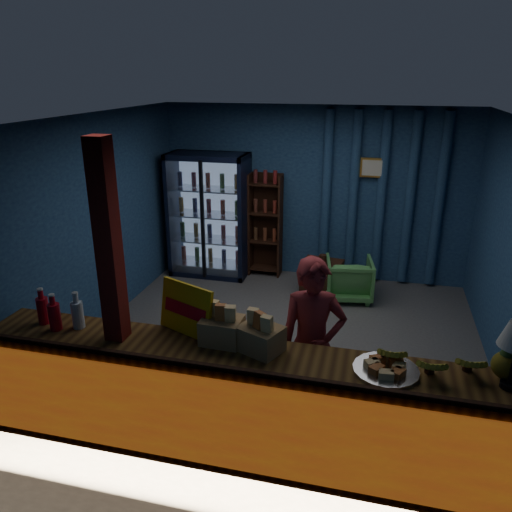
# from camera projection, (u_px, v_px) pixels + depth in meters

# --- Properties ---
(ground) EXTENTS (4.60, 4.60, 0.00)m
(ground) POSITION_uv_depth(u_px,v_px,m) (284.00, 341.00, 5.98)
(ground) COLOR #515154
(ground) RESTS_ON ground
(room_walls) EXTENTS (4.60, 4.60, 4.60)m
(room_walls) POSITION_uv_depth(u_px,v_px,m) (286.00, 214.00, 5.43)
(room_walls) COLOR navy
(room_walls) RESTS_ON ground
(counter) EXTENTS (4.40, 0.57, 0.99)m
(counter) POSITION_uv_depth(u_px,v_px,m) (240.00, 404.00, 4.08)
(counter) COLOR brown
(counter) RESTS_ON ground
(support_post) EXTENTS (0.16, 0.16, 2.60)m
(support_post) POSITION_uv_depth(u_px,v_px,m) (114.00, 299.00, 4.04)
(support_post) COLOR maroon
(support_post) RESTS_ON ground
(beverage_cooler) EXTENTS (1.20, 0.62, 1.90)m
(beverage_cooler) POSITION_uv_depth(u_px,v_px,m) (211.00, 215.00, 7.75)
(beverage_cooler) COLOR black
(beverage_cooler) RESTS_ON ground
(bottle_shelf) EXTENTS (0.50, 0.28, 1.60)m
(bottle_shelf) POSITION_uv_depth(u_px,v_px,m) (266.00, 225.00, 7.74)
(bottle_shelf) COLOR #321810
(bottle_shelf) RESTS_ON ground
(curtain_folds) EXTENTS (1.74, 0.14, 2.50)m
(curtain_folds) POSITION_uv_depth(u_px,v_px,m) (381.00, 199.00, 7.25)
(curtain_folds) COLOR navy
(curtain_folds) RESTS_ON room_walls
(framed_picture) EXTENTS (0.36, 0.04, 0.28)m
(framed_picture) POSITION_uv_depth(u_px,v_px,m) (373.00, 168.00, 7.09)
(framed_picture) COLOR gold
(framed_picture) RESTS_ON room_walls
(shopkeeper) EXTENTS (0.65, 0.50, 1.59)m
(shopkeeper) POSITION_uv_depth(u_px,v_px,m) (312.00, 345.00, 4.34)
(shopkeeper) COLOR maroon
(shopkeeper) RESTS_ON ground
(green_chair) EXTENTS (0.73, 0.74, 0.59)m
(green_chair) POSITION_uv_depth(u_px,v_px,m) (349.00, 279.00, 7.02)
(green_chair) COLOR #509F4F
(green_chair) RESTS_ON ground
(side_table) EXTENTS (0.60, 0.47, 0.60)m
(side_table) POSITION_uv_depth(u_px,v_px,m) (322.00, 277.00, 7.17)
(side_table) COLOR #321810
(side_table) RESTS_ON ground
(yellow_sign) EXTENTS (0.54, 0.31, 0.43)m
(yellow_sign) POSITION_uv_depth(u_px,v_px,m) (186.00, 309.00, 4.16)
(yellow_sign) COLOR gold
(yellow_sign) RESTS_ON counter
(soda_bottles) EXTENTS (0.44, 0.18, 0.33)m
(soda_bottles) POSITION_uv_depth(u_px,v_px,m) (58.00, 313.00, 4.29)
(soda_bottles) COLOR red
(soda_bottles) RESTS_ON counter
(snack_box_left) EXTENTS (0.40, 0.37, 0.34)m
(snack_box_left) POSITION_uv_depth(u_px,v_px,m) (261.00, 337.00, 3.92)
(snack_box_left) COLOR #A88451
(snack_box_left) RESTS_ON counter
(snack_box_centre) EXTENTS (0.33, 0.28, 0.34)m
(snack_box_centre) POSITION_uv_depth(u_px,v_px,m) (222.00, 328.00, 4.04)
(snack_box_centre) COLOR #A88451
(snack_box_centre) RESTS_ON counter
(pastry_tray) EXTENTS (0.49, 0.49, 0.08)m
(pastry_tray) POSITION_uv_depth(u_px,v_px,m) (386.00, 368.00, 3.67)
(pastry_tray) COLOR silver
(pastry_tray) RESTS_ON counter
(banana_bunches) EXTENTS (0.79, 0.30, 0.17)m
(banana_bunches) POSITION_uv_depth(u_px,v_px,m) (430.00, 361.00, 3.66)
(banana_bunches) COLOR gold
(banana_bunches) RESTS_ON counter
(pineapple) EXTENTS (0.20, 0.20, 0.35)m
(pineapple) POSITION_uv_depth(u_px,v_px,m) (507.00, 361.00, 3.54)
(pineapple) COLOR olive
(pineapple) RESTS_ON counter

